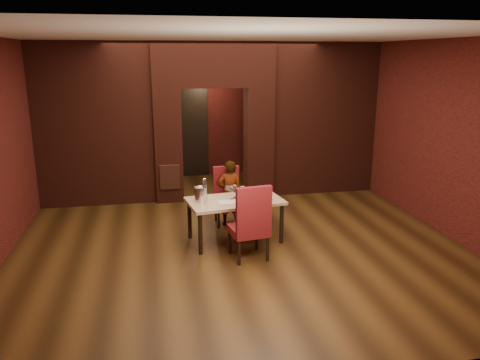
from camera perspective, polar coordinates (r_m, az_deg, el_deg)
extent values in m
plane|color=#432910|center=(8.17, -1.11, -6.04)|extent=(8.00, 8.00, 0.00)
cube|color=silver|center=(7.63, -1.24, 17.00)|extent=(7.00, 8.00, 0.04)
cube|color=maroon|center=(11.67, -4.57, 8.38)|extent=(7.00, 0.04, 3.20)
cube|color=maroon|center=(3.98, 8.76, -4.74)|extent=(7.00, 0.04, 3.20)
cube|color=maroon|center=(7.95, -26.95, 3.71)|extent=(0.04, 8.00, 3.20)
cube|color=maroon|center=(9.02, 21.42, 5.46)|extent=(0.04, 8.00, 3.20)
cube|color=maroon|center=(9.69, -8.76, 4.21)|extent=(0.55, 0.55, 2.30)
cube|color=maroon|center=(9.94, 2.28, 4.65)|extent=(0.55, 0.55, 2.30)
cube|color=maroon|center=(9.61, -3.31, 13.88)|extent=(2.45, 0.55, 0.90)
cube|color=maroon|center=(9.67, -17.30, 6.40)|extent=(2.28, 0.35, 3.20)
cube|color=maroon|center=(10.28, 10.05, 7.32)|extent=(2.28, 0.35, 3.20)
cube|color=brown|center=(9.53, -8.54, 0.35)|extent=(0.40, 0.03, 0.50)
cube|color=black|center=(11.65, -6.44, 5.59)|extent=(0.90, 0.08, 2.10)
cube|color=black|center=(11.61, -6.43, 5.56)|extent=(1.02, 0.04, 2.22)
cube|color=tan|center=(7.59, -0.62, -4.92)|extent=(1.60, 1.05, 0.70)
cube|color=maroon|center=(8.28, -1.49, -2.04)|extent=(0.47, 0.47, 1.02)
cube|color=maroon|center=(6.89, 1.03, -4.99)|extent=(0.59, 0.59, 1.15)
imported|color=white|center=(8.22, -1.26, -1.60)|extent=(0.45, 0.32, 1.17)
cube|color=silver|center=(7.36, -1.51, -2.67)|extent=(0.32, 0.25, 0.00)
cylinder|color=silver|center=(7.36, -4.81, -1.75)|extent=(0.20, 0.20, 0.24)
cylinder|color=white|center=(7.51, -4.32, -1.06)|extent=(0.08, 0.08, 0.33)
imported|color=#2A6823|center=(8.54, 2.99, -3.79)|extent=(0.43, 0.41, 0.37)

